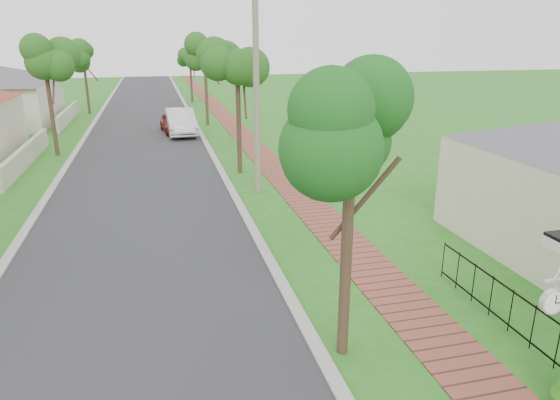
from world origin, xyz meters
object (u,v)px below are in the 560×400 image
object	(u,v)px
parked_car_red	(174,123)
station_clock	(553,300)
parked_car_white	(181,122)
utility_pole	(256,84)
near_tree	(351,150)

from	to	relation	value
parked_car_red	station_clock	bearing A→B (deg)	-86.54
parked_car_white	utility_pole	bearing A→B (deg)	-82.88
near_tree	station_clock	bearing A→B (deg)	-36.33
station_clock	parked_car_red	bearing A→B (deg)	100.07
parked_car_white	parked_car_red	bearing A→B (deg)	113.18
station_clock	parked_car_white	bearing A→B (deg)	99.57
parked_car_red	parked_car_white	distance (m)	0.91
parked_car_red	station_clock	size ratio (longest dim) A/B	5.07
utility_pole	parked_car_white	bearing A→B (deg)	99.51
parked_car_white	near_tree	xyz separation A→B (m)	(1.73, -25.11, 3.36)
parked_car_red	parked_car_white	bearing A→B (deg)	-71.04
parked_car_white	near_tree	bearing A→B (deg)	-88.44
near_tree	station_clock	size ratio (longest dim) A/B	6.90
station_clock	near_tree	bearing A→B (deg)	143.67
utility_pole	near_tree	bearing A→B (deg)	-92.94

